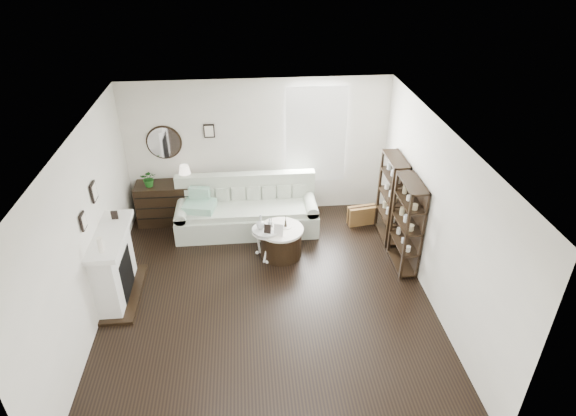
{
  "coord_description": "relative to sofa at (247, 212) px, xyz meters",
  "views": [
    {
      "loc": [
        -0.23,
        -5.77,
        5.05
      ],
      "look_at": [
        0.39,
        0.8,
        1.15
      ],
      "focal_mm": 30.0,
      "sensor_mm": 36.0,
      "label": 1
    }
  ],
  "objects": [
    {
      "name": "suitcase",
      "position": [
        2.22,
        -0.07,
        -0.15
      ],
      "size": [
        0.58,
        0.27,
        0.37
      ],
      "primitive_type": "cube",
      "rotation": [
        0.0,
        0.0,
        0.15
      ],
      "color": "brown",
      "rests_on": "ground"
    },
    {
      "name": "eiffel_drum",
      "position": [
        0.66,
        -0.89,
        0.3
      ],
      "size": [
        0.13,
        0.13,
        0.2
      ],
      "primitive_type": null,
      "rotation": [
        0.0,
        0.0,
        -0.1
      ],
      "color": "black",
      "rests_on": "drum_table"
    },
    {
      "name": "table_lamp",
      "position": [
        -1.13,
        0.39,
        0.66
      ],
      "size": [
        0.3,
        0.3,
        0.37
      ],
      "primitive_type": null,
      "rotation": [
        0.0,
        0.0,
        0.35
      ],
      "color": "white",
      "rests_on": "dresser"
    },
    {
      "name": "eiffel_ped",
      "position": [
        0.41,
        -0.96,
        0.34
      ],
      "size": [
        0.13,
        0.13,
        0.18
      ],
      "primitive_type": null,
      "rotation": [
        0.0,
        0.0,
        -0.31
      ],
      "color": "black",
      "rests_on": "pedestal_table"
    },
    {
      "name": "sofa",
      "position": [
        0.0,
        0.0,
        0.0
      ],
      "size": [
        2.63,
        0.91,
        1.02
      ],
      "color": "#9DA896",
      "rests_on": "ground"
    },
    {
      "name": "room",
      "position": [
        1.01,
        0.62,
        1.26
      ],
      "size": [
        5.5,
        5.5,
        5.5
      ],
      "color": "black",
      "rests_on": "ground"
    },
    {
      "name": "shelf_unit_near",
      "position": [
        2.6,
        -1.43,
        0.46
      ],
      "size": [
        0.3,
        0.8,
        1.6
      ],
      "color": "black",
      "rests_on": "ground"
    },
    {
      "name": "potted_plant",
      "position": [
        -1.79,
        0.34,
        0.64
      ],
      "size": [
        0.29,
        0.25,
        0.32
      ],
      "primitive_type": "imported",
      "rotation": [
        0.0,
        0.0,
        -0.01
      ],
      "color": "#1B5719",
      "rests_on": "dresser"
    },
    {
      "name": "fireplace",
      "position": [
        -2.04,
        -1.78,
        0.2
      ],
      "size": [
        0.5,
        1.4,
        1.84
      ],
      "color": "white",
      "rests_on": "ground"
    },
    {
      "name": "bottle_drum",
      "position": [
        0.38,
        -1.03,
        0.34
      ],
      "size": [
        0.06,
        0.06,
        0.27
      ],
      "primitive_type": "cylinder",
      "color": "silver",
      "rests_on": "drum_table"
    },
    {
      "name": "shelf_unit_far",
      "position": [
        2.6,
        -0.53,
        0.46
      ],
      "size": [
        0.3,
        0.8,
        1.6
      ],
      "color": "black",
      "rests_on": "ground"
    },
    {
      "name": "card_frame_drum",
      "position": [
        0.52,
        -1.14,
        0.31
      ],
      "size": [
        0.17,
        0.1,
        0.21
      ],
      "primitive_type": "cube",
      "rotation": [
        -0.21,
        0.0,
        -0.28
      ],
      "color": "silver",
      "rests_on": "drum_table"
    },
    {
      "name": "quilt",
      "position": [
        -0.86,
        -0.13,
        0.26
      ],
      "size": [
        0.64,
        0.56,
        0.14
      ],
      "primitive_type": "cube",
      "rotation": [
        0.0,
        0.0,
        -0.22
      ],
      "color": "#279074",
      "rests_on": "sofa"
    },
    {
      "name": "drum_table",
      "position": [
        0.57,
        -0.94,
        -0.06
      ],
      "size": [
        0.78,
        0.78,
        0.54
      ],
      "rotation": [
        0.0,
        0.0,
        -0.02
      ],
      "color": "black",
      "rests_on": "ground"
    },
    {
      "name": "flask_ped",
      "position": [
        0.23,
        -0.97,
        0.39
      ],
      "size": [
        0.15,
        0.15,
        0.27
      ],
      "primitive_type": null,
      "color": "silver",
      "rests_on": "pedestal_table"
    },
    {
      "name": "card_frame_ped",
      "position": [
        0.33,
        -1.12,
        0.33
      ],
      "size": [
        0.13,
        0.08,
        0.16
      ],
      "primitive_type": "cube",
      "rotation": [
        -0.21,
        0.0,
        -0.33
      ],
      "color": "black",
      "rests_on": "pedestal_table"
    },
    {
      "name": "dresser",
      "position": [
        -1.48,
        0.39,
        0.07
      ],
      "size": [
        1.22,
        0.52,
        0.81
      ],
      "color": "black",
      "rests_on": "ground"
    },
    {
      "name": "pedestal_table",
      "position": [
        0.31,
        -0.99,
        0.2
      ],
      "size": [
        0.49,
        0.49,
        0.59
      ],
      "rotation": [
        0.0,
        0.0,
        -0.01
      ],
      "color": "silver",
      "rests_on": "ground"
    }
  ]
}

